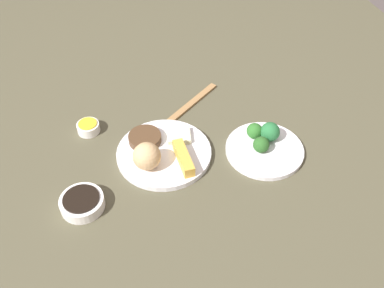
% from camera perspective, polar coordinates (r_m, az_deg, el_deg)
% --- Properties ---
extents(tabletop, '(2.20, 2.20, 0.02)m').
position_cam_1_polar(tabletop, '(1.19, -5.31, -1.88)').
color(tabletop, '#4C4835').
rests_on(tabletop, ground).
extents(main_plate, '(0.26, 0.26, 0.02)m').
position_cam_1_polar(main_plate, '(1.18, -3.77, -1.23)').
color(main_plate, white).
rests_on(main_plate, tabletop).
extents(rice_scoop, '(0.07, 0.07, 0.07)m').
position_cam_1_polar(rice_scoop, '(1.11, -6.09, -1.65)').
color(rice_scoop, tan).
rests_on(rice_scoop, main_plate).
extents(spring_roll, '(0.03, 0.12, 0.03)m').
position_cam_1_polar(spring_roll, '(1.13, -1.15, -1.89)').
color(spring_roll, gold).
rests_on(spring_roll, main_plate).
extents(crab_rangoon_wonton, '(0.08, 0.07, 0.01)m').
position_cam_1_polar(crab_rangoon_wonton, '(1.20, -1.76, 1.14)').
color(crab_rangoon_wonton, beige).
rests_on(crab_rangoon_wonton, main_plate).
extents(stir_fry_heap, '(0.09, 0.09, 0.02)m').
position_cam_1_polar(stir_fry_heap, '(1.20, -6.34, 0.79)').
color(stir_fry_heap, '#4C3420').
rests_on(stir_fry_heap, main_plate).
extents(broccoli_plate, '(0.22, 0.22, 0.01)m').
position_cam_1_polar(broccoli_plate, '(1.20, 9.70, -0.79)').
color(broccoli_plate, white).
rests_on(broccoli_plate, tabletop).
extents(broccoli_floret_0, '(0.05, 0.05, 0.05)m').
position_cam_1_polar(broccoli_floret_0, '(1.17, 9.28, -0.07)').
color(broccoli_floret_0, '#285922').
rests_on(broccoli_floret_0, broccoli_plate).
extents(broccoli_floret_1, '(0.06, 0.06, 0.06)m').
position_cam_1_polar(broccoli_floret_1, '(1.21, 10.43, 1.62)').
color(broccoli_floret_1, '#266A37').
rests_on(broccoli_floret_1, broccoli_plate).
extents(broccoli_floret_2, '(0.05, 0.05, 0.05)m').
position_cam_1_polar(broccoli_floret_2, '(1.21, 8.40, 1.76)').
color(broccoli_floret_2, '#2C6827').
rests_on(broccoli_floret_2, broccoli_plate).
extents(soy_sauce_bowl, '(0.11, 0.11, 0.03)m').
position_cam_1_polar(soy_sauce_bowl, '(1.09, -14.53, -7.67)').
color(soy_sauce_bowl, white).
rests_on(soy_sauce_bowl, tabletop).
extents(soy_sauce_bowl_liquid, '(0.09, 0.09, 0.00)m').
position_cam_1_polar(soy_sauce_bowl_liquid, '(1.08, -14.69, -7.12)').
color(soy_sauce_bowl_liquid, black).
rests_on(soy_sauce_bowl_liquid, soy_sauce_bowl).
extents(sauce_ramekin_hot_mustard, '(0.07, 0.07, 0.03)m').
position_cam_1_polar(sauce_ramekin_hot_mustard, '(1.28, -13.74, 2.15)').
color(sauce_ramekin_hot_mustard, white).
rests_on(sauce_ramekin_hot_mustard, tabletop).
extents(sauce_ramekin_hot_mustard_liquid, '(0.05, 0.05, 0.00)m').
position_cam_1_polar(sauce_ramekin_hot_mustard_liquid, '(1.27, -13.86, 2.67)').
color(sauce_ramekin_hot_mustard_liquid, yellow).
rests_on(sauce_ramekin_hot_mustard_liquid, sauce_ramekin_hot_mustard).
extents(chopsticks_pair, '(0.20, 0.15, 0.01)m').
position_cam_1_polar(chopsticks_pair, '(1.34, 0.09, 5.60)').
color(chopsticks_pair, '#9C7446').
rests_on(chopsticks_pair, tabletop).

